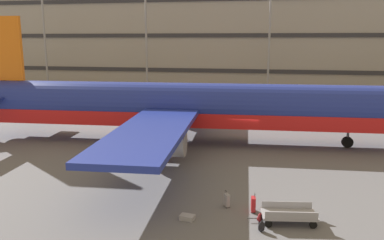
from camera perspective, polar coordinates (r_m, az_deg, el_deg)
The scene contains 11 objects.
ground_plane at distance 33.52m, azimuth 7.32°, elevation -3.70°, with size 600.00×600.00×0.00m, color #5B5B60.
terminal_structure at distance 80.70m, azimuth 9.89°, elevation 11.78°, with size 132.15×17.09×18.78m.
airliner at distance 33.92m, azimuth -1.39°, elevation 1.90°, with size 41.01×33.20×10.68m.
light_mast_far_left at distance 77.98m, azimuth -20.59°, elevation 15.18°, with size 1.80×0.50×25.94m.
light_mast_left at distance 70.00m, azimuth -6.63°, elevation 14.69°, with size 1.80×0.50×22.09m.
suitcase_small at distance 20.18m, azimuth -0.69°, elevation -13.74°, with size 0.79×0.59×0.24m.
suitcase_silver at distance 21.14m, azimuth 8.74°, elevation -11.78°, with size 0.27×0.49×0.98m.
suitcase_upright at distance 21.54m, azimuth 5.00°, elevation -11.33°, with size 0.37×0.42×0.92m.
backpack_purple at distance 19.25m, azimuth 9.90°, elevation -14.80°, with size 0.38×0.34×0.56m.
backpack_orange at distance 20.14m, azimuth 9.67°, elevation -13.61°, with size 0.35×0.39×0.53m.
baggage_cart at distance 20.30m, azimuth 13.64°, elevation -12.97°, with size 3.36×1.66×0.82m.
Camera 1 is at (1.99, -32.30, 8.71)m, focal length 37.35 mm.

